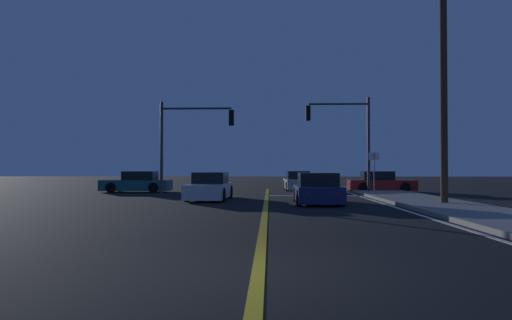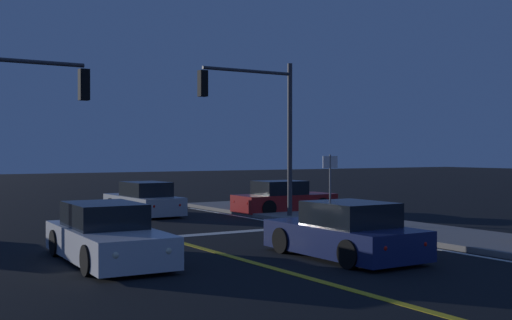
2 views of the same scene
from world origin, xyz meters
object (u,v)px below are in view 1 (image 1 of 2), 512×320
object	(u,v)px
car_parked_curb_teal	(137,183)
traffic_signal_near_right	(346,129)
traffic_signal_far_left	(189,132)
street_sign_corner	(374,166)
car_following_oncoming_red	(380,183)
car_mid_block_silver	(297,182)
utility_pole_right	(443,72)
car_distant_tail_white	(210,188)
car_far_approaching_navy	(317,190)

from	to	relation	value
car_parked_curb_teal	traffic_signal_near_right	size ratio (longest dim) A/B	0.76
traffic_signal_far_left	street_sign_corner	distance (m)	10.66
traffic_signal_near_right	street_sign_corner	bearing A→B (deg)	110.80
car_following_oncoming_red	street_sign_corner	size ratio (longest dim) A/B	1.76
car_mid_block_silver	utility_pole_right	bearing A→B (deg)	-71.61
car_parked_curb_teal	car_following_oncoming_red	bearing A→B (deg)	-86.60
traffic_signal_far_left	car_following_oncoming_red	bearing A→B (deg)	16.81
car_parked_curb_teal	traffic_signal_far_left	xyz separation A→B (m)	(3.86, -2.94, 3.06)
traffic_signal_near_right	street_sign_corner	xyz separation A→B (m)	(1.06, -2.80, -2.25)
utility_pole_right	car_parked_curb_teal	bearing A→B (deg)	145.52
car_distant_tail_white	traffic_signal_far_left	world-z (taller)	traffic_signal_far_left
car_distant_tail_white	car_following_oncoming_red	world-z (taller)	same
car_following_oncoming_red	traffic_signal_near_right	xyz separation A→B (m)	(-2.57, -2.19, 3.31)
car_parked_curb_teal	traffic_signal_near_right	world-z (taller)	traffic_signal_near_right
traffic_signal_near_right	car_far_approaching_navy	bearing A→B (deg)	72.27
traffic_signal_near_right	utility_pole_right	distance (m)	9.65
car_mid_block_silver	traffic_signal_far_left	distance (m)	9.31
traffic_signal_near_right	utility_pole_right	bearing A→B (deg)	104.99
car_parked_curb_teal	utility_pole_right	size ratio (longest dim) A/B	0.43
traffic_signal_far_left	street_sign_corner	xyz separation A→B (m)	(10.37, -1.40, -2.00)
car_mid_block_silver	street_sign_corner	xyz separation A→B (m)	(3.74, -7.18, 1.06)
car_far_approaching_navy	car_parked_curb_teal	bearing A→B (deg)	138.36
car_mid_block_silver	street_sign_corner	distance (m)	8.17
car_mid_block_silver	utility_pole_right	distance (m)	15.32
car_far_approaching_navy	street_sign_corner	world-z (taller)	street_sign_corner
car_far_approaching_navy	traffic_signal_far_left	size ratio (longest dim) A/B	0.78
car_far_approaching_navy	traffic_signal_far_left	bearing A→B (deg)	136.12
car_following_oncoming_red	car_far_approaching_navy	bearing A→B (deg)	-26.00
car_mid_block_silver	car_parked_curb_teal	bearing A→B (deg)	-167.20
car_far_approaching_navy	car_following_oncoming_red	size ratio (longest dim) A/B	0.98
car_following_oncoming_red	traffic_signal_far_left	distance (m)	12.78
car_far_approaching_navy	car_mid_block_silver	bearing A→B (deg)	90.65
traffic_signal_far_left	street_sign_corner	bearing A→B (deg)	-7.69
utility_pole_right	street_sign_corner	size ratio (longest dim) A/B	4.28
car_parked_curb_teal	street_sign_corner	distance (m)	14.92
car_mid_block_silver	street_sign_corner	size ratio (longest dim) A/B	1.79
utility_pole_right	car_far_approaching_navy	bearing A→B (deg)	165.44
traffic_signal_far_left	utility_pole_right	bearing A→B (deg)	-33.54
car_parked_curb_teal	traffic_signal_far_left	distance (m)	5.74
utility_pole_right	street_sign_corner	bearing A→B (deg)	102.33
traffic_signal_near_right	traffic_signal_far_left	bearing A→B (deg)	8.55
car_distant_tail_white	car_parked_curb_teal	xyz separation A→B (m)	(-5.63, 7.00, -0.00)
car_mid_block_silver	traffic_signal_far_left	size ratio (longest dim) A/B	0.81
car_following_oncoming_red	traffic_signal_far_left	xyz separation A→B (m)	(-11.88, -3.59, 3.06)
car_distant_tail_white	car_parked_curb_teal	distance (m)	8.98
car_parked_curb_teal	traffic_signal_far_left	bearing A→B (deg)	-126.20
car_distant_tail_white	utility_pole_right	bearing A→B (deg)	161.43
street_sign_corner	car_mid_block_silver	bearing A→B (deg)	117.55
car_far_approaching_navy	traffic_signal_far_left	world-z (taller)	traffic_signal_far_left
car_mid_block_silver	street_sign_corner	bearing A→B (deg)	-64.81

